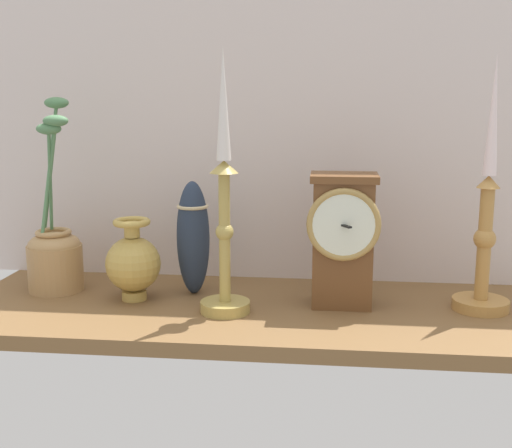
{
  "coord_description": "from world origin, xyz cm",
  "views": [
    {
      "loc": [
        11.95,
        -104.77,
        34.72
      ],
      "look_at": [
        0.19,
        0.0,
        14.0
      ],
      "focal_mm": 46.11,
      "sensor_mm": 36.0,
      "label": 1
    }
  ],
  "objects_px": {
    "brass_vase_bulbous": "(133,262)",
    "candlestick_tall_center": "(485,234)",
    "brass_vase_jar": "(55,250)",
    "candlestick_tall_left": "(224,219)",
    "mantel_clock": "(343,238)",
    "tall_ceramic_vase": "(193,237)"
  },
  "relations": [
    {
      "from": "tall_ceramic_vase",
      "to": "brass_vase_bulbous",
      "type": "bearing_deg",
      "value": -153.62
    },
    {
      "from": "brass_vase_bulbous",
      "to": "candlestick_tall_center",
      "type": "bearing_deg",
      "value": 1.09
    },
    {
      "from": "candlestick_tall_center",
      "to": "brass_vase_jar",
      "type": "xyz_separation_m",
      "value": [
        -0.74,
        0.03,
        -0.05
      ]
    },
    {
      "from": "mantel_clock",
      "to": "brass_vase_bulbous",
      "type": "xyz_separation_m",
      "value": [
        -0.36,
        -0.01,
        -0.05
      ]
    },
    {
      "from": "brass_vase_bulbous",
      "to": "brass_vase_jar",
      "type": "xyz_separation_m",
      "value": [
        -0.16,
        0.04,
        0.01
      ]
    },
    {
      "from": "brass_vase_bulbous",
      "to": "brass_vase_jar",
      "type": "relative_size",
      "value": 0.41
    },
    {
      "from": "candlestick_tall_left",
      "to": "candlestick_tall_center",
      "type": "bearing_deg",
      "value": 8.06
    },
    {
      "from": "candlestick_tall_center",
      "to": "tall_ceramic_vase",
      "type": "distance_m",
      "value": 0.49
    },
    {
      "from": "candlestick_tall_left",
      "to": "tall_ceramic_vase",
      "type": "bearing_deg",
      "value": 126.86
    },
    {
      "from": "mantel_clock",
      "to": "candlestick_tall_center",
      "type": "bearing_deg",
      "value": 0.82
    },
    {
      "from": "brass_vase_jar",
      "to": "brass_vase_bulbous",
      "type": "bearing_deg",
      "value": -13.84
    },
    {
      "from": "mantel_clock",
      "to": "candlestick_tall_left",
      "type": "relative_size",
      "value": 0.53
    },
    {
      "from": "candlestick_tall_center",
      "to": "brass_vase_bulbous",
      "type": "height_order",
      "value": "candlestick_tall_center"
    },
    {
      "from": "brass_vase_bulbous",
      "to": "brass_vase_jar",
      "type": "bearing_deg",
      "value": 166.16
    },
    {
      "from": "candlestick_tall_left",
      "to": "candlestick_tall_center",
      "type": "height_order",
      "value": "candlestick_tall_left"
    },
    {
      "from": "candlestick_tall_center",
      "to": "brass_vase_bulbous",
      "type": "bearing_deg",
      "value": -178.91
    },
    {
      "from": "brass_vase_bulbous",
      "to": "brass_vase_jar",
      "type": "height_order",
      "value": "brass_vase_jar"
    },
    {
      "from": "candlestick_tall_left",
      "to": "candlestick_tall_center",
      "type": "relative_size",
      "value": 1.03
    },
    {
      "from": "candlestick_tall_left",
      "to": "brass_vase_jar",
      "type": "xyz_separation_m",
      "value": [
        -0.32,
        0.09,
        -0.08
      ]
    },
    {
      "from": "mantel_clock",
      "to": "candlestick_tall_left",
      "type": "xyz_separation_m",
      "value": [
        -0.19,
        -0.06,
        0.04
      ]
    },
    {
      "from": "candlestick_tall_left",
      "to": "candlestick_tall_center",
      "type": "xyz_separation_m",
      "value": [
        0.42,
        0.06,
        -0.03
      ]
    },
    {
      "from": "candlestick_tall_left",
      "to": "brass_vase_jar",
      "type": "height_order",
      "value": "candlestick_tall_left"
    }
  ]
}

